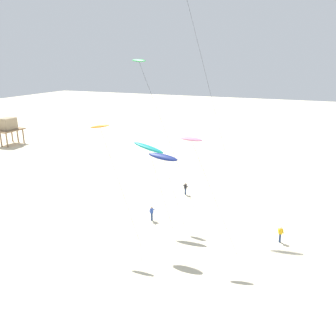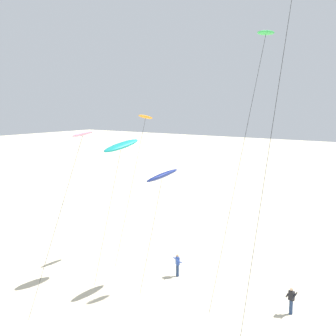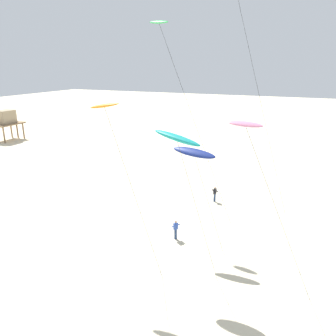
# 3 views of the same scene
# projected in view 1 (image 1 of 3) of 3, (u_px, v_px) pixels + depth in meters

# --- Properties ---
(ground_plane) EXTENTS (260.00, 260.00, 0.00)m
(ground_plane) POSITION_uv_depth(u_px,v_px,m) (271.00, 234.00, 36.04)
(ground_plane) COLOR beige
(kite_pink) EXTENTS (0.89, 5.75, 10.84)m
(kite_pink) POSITION_uv_depth(u_px,v_px,m) (192.00, 141.00, 30.92)
(kite_pink) COLOR pink
(kite_pink) RESTS_ON ground
(kite_orange) EXTENTS (0.67, 4.95, 11.67)m
(kite_orange) POSITION_uv_depth(u_px,v_px,m) (101.00, 129.00, 32.39)
(kite_orange) COLOR orange
(kite_orange) RESTS_ON ground
(kite_navy) EXTENTS (1.00, 4.23, 8.14)m
(kite_navy) POSITION_uv_depth(u_px,v_px,m) (163.00, 157.00, 36.13)
(kite_navy) COLOR navy
(kite_navy) RESTS_ON ground
(kite_teal) EXTENTS (1.31, 4.68, 10.02)m
(kite_teal) POSITION_uv_depth(u_px,v_px,m) (149.00, 148.00, 32.39)
(kite_teal) COLOR teal
(kite_teal) RESTS_ON ground
(kite_green) EXTENTS (0.95, 8.10, 17.45)m
(kite_green) POSITION_uv_depth(u_px,v_px,m) (140.00, 64.00, 39.56)
(kite_green) COLOR green
(kite_green) RESTS_ON ground
(kite_flyer_nearest) EXTENTS (0.72, 0.71, 1.67)m
(kite_flyer_nearest) POSITION_uv_depth(u_px,v_px,m) (152.00, 213.00, 38.93)
(kite_flyer_nearest) COLOR navy
(kite_flyer_nearest) RESTS_ON ground
(kite_flyer_middle) EXTENTS (0.64, 0.66, 1.67)m
(kite_flyer_middle) POSITION_uv_depth(u_px,v_px,m) (280.00, 234.00, 34.27)
(kite_flyer_middle) COLOR navy
(kite_flyer_middle) RESTS_ON ground
(kite_flyer_furthest) EXTENTS (0.64, 0.63, 1.67)m
(kite_flyer_furthest) POSITION_uv_depth(u_px,v_px,m) (185.00, 188.00, 46.33)
(kite_flyer_furthest) COLOR navy
(kite_flyer_furthest) RESTS_ON ground
(stilt_house) EXTENTS (5.59, 4.03, 5.63)m
(stilt_house) POSITION_uv_depth(u_px,v_px,m) (8.00, 126.00, 72.71)
(stilt_house) COLOR #846647
(stilt_house) RESTS_ON ground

